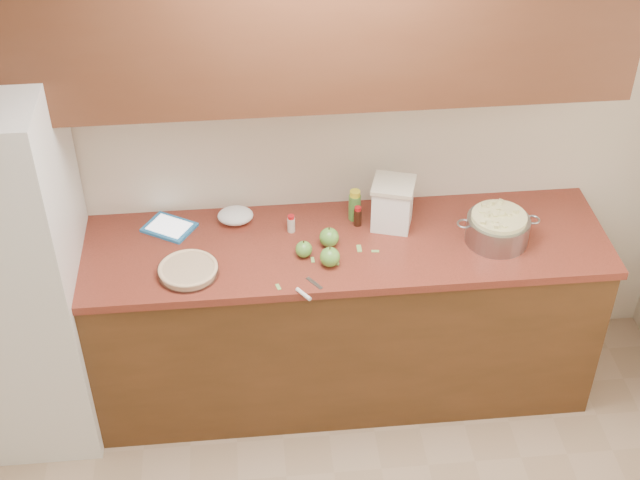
{
  "coord_description": "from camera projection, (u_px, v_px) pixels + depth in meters",
  "views": [
    {
      "loc": [
        -0.32,
        -1.72,
        3.42
      ],
      "look_at": [
        -0.02,
        1.43,
        0.98
      ],
      "focal_mm": 50.0,
      "sensor_mm": 36.0,
      "label": 1
    }
  ],
  "objects": [
    {
      "name": "counter_run",
      "position": [
        322.0,
        317.0,
        4.35
      ],
      "size": [
        2.64,
        0.68,
        0.92
      ],
      "color": "#533017",
      "rests_on": "ground"
    },
    {
      "name": "flour_canister",
      "position": [
        393.0,
        204.0,
        4.12
      ],
      "size": [
        0.24,
        0.24,
        0.23
      ],
      "rotation": [
        0.0,
        0.0,
        -0.3
      ],
      "color": "white",
      "rests_on": "counter_run"
    },
    {
      "name": "peel_a",
      "position": [
        334.0,
        263.0,
        3.96
      ],
      "size": [
        0.05,
        0.04,
        0.0
      ],
      "primitive_type": "cube",
      "rotation": [
        0.0,
        0.0,
        -0.46
      ],
      "color": "#82B658",
      "rests_on": "counter_run"
    },
    {
      "name": "tablet",
      "position": [
        169.0,
        227.0,
        4.16
      ],
      "size": [
        0.27,
        0.26,
        0.02
      ],
      "rotation": [
        0.0,
        0.0,
        -0.56
      ],
      "color": "#2675B7",
      "rests_on": "counter_run"
    },
    {
      "name": "pie",
      "position": [
        188.0,
        270.0,
        3.89
      ],
      "size": [
        0.27,
        0.27,
        0.04
      ],
      "rotation": [
        0.0,
        0.0,
        -0.16
      ],
      "color": "silver",
      "rests_on": "counter_run"
    },
    {
      "name": "peel_c",
      "position": [
        375.0,
        251.0,
        4.03
      ],
      "size": [
        0.04,
        0.02,
        0.0
      ],
      "primitive_type": "cube",
      "rotation": [
        0.0,
        0.0,
        -0.12
      ],
      "color": "#82B658",
      "rests_on": "counter_run"
    },
    {
      "name": "vanilla_bottle",
      "position": [
        358.0,
        216.0,
        4.16
      ],
      "size": [
        0.04,
        0.04,
        0.1
      ],
      "rotation": [
        0.0,
        0.0,
        0.14
      ],
      "color": "black",
      "rests_on": "counter_run"
    },
    {
      "name": "room_shell",
      "position": [
        371.0,
        443.0,
        2.68
      ],
      "size": [
        3.6,
        3.6,
        3.6
      ],
      "color": "tan",
      "rests_on": "ground"
    },
    {
      "name": "paring_knife",
      "position": [
        305.0,
        292.0,
        3.79
      ],
      "size": [
        0.12,
        0.16,
        0.02
      ],
      "rotation": [
        0.0,
        0.0,
        0.61
      ],
      "color": "gray",
      "rests_on": "counter_run"
    },
    {
      "name": "cinnamon_shaker",
      "position": [
        291.0,
        224.0,
        4.12
      ],
      "size": [
        0.04,
        0.04,
        0.09
      ],
      "rotation": [
        0.0,
        0.0,
        0.11
      ],
      "color": "beige",
      "rests_on": "counter_run"
    },
    {
      "name": "upper_cabinets",
      "position": [
        319.0,
        17.0,
        3.56
      ],
      "size": [
        2.6,
        0.34,
        0.7
      ],
      "primitive_type": "cube",
      "color": "#512A18",
      "rests_on": "room_shell"
    },
    {
      "name": "peel_b",
      "position": [
        313.0,
        260.0,
        3.98
      ],
      "size": [
        0.02,
        0.04,
        0.0
      ],
      "primitive_type": "cube",
      "rotation": [
        0.0,
        0.0,
        1.6
      ],
      "color": "#82B658",
      "rests_on": "counter_run"
    },
    {
      "name": "paper_towel",
      "position": [
        235.0,
        216.0,
        4.19
      ],
      "size": [
        0.17,
        0.14,
        0.07
      ],
      "primitive_type": "ellipsoid",
      "rotation": [
        0.0,
        0.0,
        -0.03
      ],
      "color": "white",
      "rests_on": "counter_run"
    },
    {
      "name": "apple_front",
      "position": [
        330.0,
        257.0,
        3.92
      ],
      "size": [
        0.09,
        0.09,
        0.1
      ],
      "color": "#5A9B37",
      "rests_on": "counter_run"
    },
    {
      "name": "apple_left",
      "position": [
        304.0,
        249.0,
        3.98
      ],
      "size": [
        0.08,
        0.08,
        0.09
      ],
      "color": "#5A9B37",
      "rests_on": "counter_run"
    },
    {
      "name": "peel_e",
      "position": [
        278.0,
        287.0,
        3.83
      ],
      "size": [
        0.03,
        0.04,
        0.0
      ],
      "primitive_type": "cube",
      "rotation": [
        0.0,
        0.0,
        1.84
      ],
      "color": "#82B658",
      "rests_on": "counter_run"
    },
    {
      "name": "apple_center",
      "position": [
        329.0,
        237.0,
        4.04
      ],
      "size": [
        0.09,
        0.09,
        0.1
      ],
      "color": "#5A9B37",
      "rests_on": "counter_run"
    },
    {
      "name": "lemon_bottle",
      "position": [
        355.0,
        206.0,
        4.18
      ],
      "size": [
        0.06,
        0.06,
        0.16
      ],
      "rotation": [
        0.0,
        0.0,
        0.28
      ],
      "color": "#4C8C38",
      "rests_on": "counter_run"
    },
    {
      "name": "peel_d",
      "position": [
        359.0,
        248.0,
        4.04
      ],
      "size": [
        0.02,
        0.05,
        0.0
      ],
      "primitive_type": "cube",
      "rotation": [
        0.0,
        0.0,
        -1.59
      ],
      "color": "#82B658",
      "rests_on": "counter_run"
    },
    {
      "name": "colander",
      "position": [
        498.0,
        228.0,
        4.05
      ],
      "size": [
        0.38,
        0.29,
        0.14
      ],
      "rotation": [
        0.0,
        0.0,
        0.18
      ],
      "color": "gray",
      "rests_on": "counter_run"
    },
    {
      "name": "fridge",
      "position": [
        0.0,
        271.0,
        3.95
      ],
      "size": [
        0.7,
        0.7,
        1.8
      ],
      "primitive_type": "cube",
      "color": "silver",
      "rests_on": "ground"
    },
    {
      "name": "mixing_bowl",
      "position": [
        392.0,
        208.0,
        4.22
      ],
      "size": [
        0.19,
        0.19,
        0.07
      ],
      "rotation": [
        0.0,
        0.0,
        0.25
      ],
      "color": "silver",
      "rests_on": "counter_run"
    }
  ]
}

